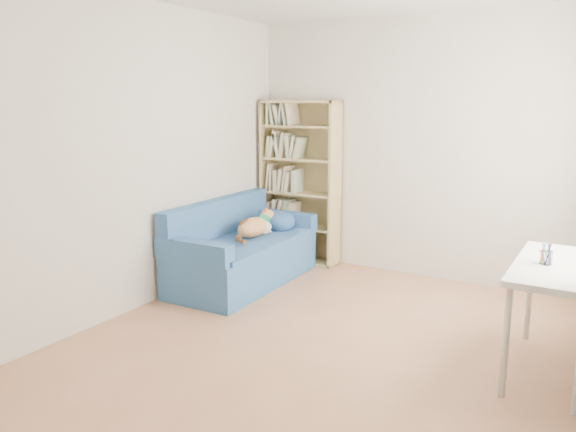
{
  "coord_description": "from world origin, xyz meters",
  "views": [
    {
      "loc": [
        1.75,
        -3.5,
        1.79
      ],
      "look_at": [
        -0.54,
        0.38,
        0.85
      ],
      "focal_mm": 35.0,
      "sensor_mm": 36.0,
      "label": 1
    }
  ],
  "objects_px": {
    "sofa": "(242,251)",
    "desk": "(556,277)",
    "bookshelf": "(300,189)",
    "pen_cup": "(546,256)"
  },
  "relations": [
    {
      "from": "sofa",
      "to": "pen_cup",
      "type": "distance_m",
      "value": 2.89
    },
    {
      "from": "pen_cup",
      "to": "desk",
      "type": "bearing_deg",
      "value": 35.15
    },
    {
      "from": "desk",
      "to": "pen_cup",
      "type": "xyz_separation_m",
      "value": [
        -0.07,
        -0.05,
        0.14
      ]
    },
    {
      "from": "bookshelf",
      "to": "pen_cup",
      "type": "xyz_separation_m",
      "value": [
        2.67,
        -1.52,
        -0.02
      ]
    },
    {
      "from": "desk",
      "to": "bookshelf",
      "type": "bearing_deg",
      "value": 151.63
    },
    {
      "from": "bookshelf",
      "to": "desk",
      "type": "bearing_deg",
      "value": -28.37
    },
    {
      "from": "sofa",
      "to": "desk",
      "type": "distance_m",
      "value": 2.93
    },
    {
      "from": "bookshelf",
      "to": "pen_cup",
      "type": "bearing_deg",
      "value": -29.71
    },
    {
      "from": "desk",
      "to": "pen_cup",
      "type": "bearing_deg",
      "value": -144.85
    },
    {
      "from": "bookshelf",
      "to": "pen_cup",
      "type": "height_order",
      "value": "bookshelf"
    }
  ]
}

